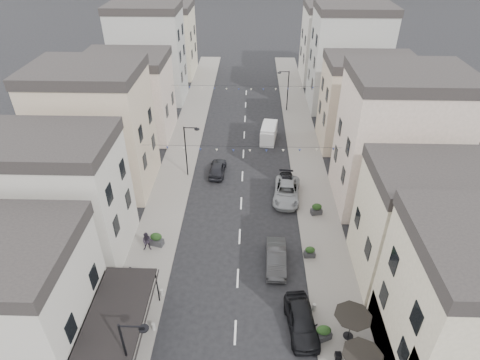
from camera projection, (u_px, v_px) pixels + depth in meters
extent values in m
cube|color=slate|center=(183.00, 149.00, 49.79)|extent=(4.00, 76.00, 0.12)
cube|color=slate|center=(304.00, 150.00, 49.42)|extent=(4.00, 76.00, 0.12)
cube|color=black|center=(117.00, 312.00, 25.59)|extent=(3.60, 7.50, 0.15)
cube|color=black|center=(146.00, 318.00, 25.82)|extent=(0.34, 7.50, 0.99)
cylinder|color=black|center=(157.00, 287.00, 29.35)|extent=(0.10, 0.10, 3.20)
cube|color=beige|center=(59.00, 203.00, 32.25)|extent=(10.00, 7.00, 10.00)
cube|color=#262323|center=(40.00, 142.00, 29.20)|extent=(10.20, 7.14, 1.00)
cube|color=#B9A98B|center=(97.00, 135.00, 40.01)|extent=(10.00, 8.00, 12.00)
cube|color=#262323|center=(83.00, 71.00, 36.41)|extent=(10.20, 8.16, 1.00)
cube|color=#B5A492|center=(130.00, 100.00, 50.69)|extent=(10.00, 8.00, 9.50)
cube|color=#262323|center=(123.00, 58.00, 47.77)|extent=(10.20, 8.16, 1.00)
cube|color=#A3A39E|center=(149.00, 58.00, 59.70)|extent=(10.00, 7.00, 13.00)
cube|color=#262323|center=(143.00, 7.00, 55.81)|extent=(10.20, 7.14, 1.00)
cube|color=#B9AF93|center=(165.00, 43.00, 70.23)|extent=(10.00, 9.00, 11.00)
cube|color=#262323|center=(161.00, 6.00, 66.90)|extent=(10.20, 9.18, 1.00)
cube|color=#B9AF93|center=(430.00, 231.00, 30.14)|extent=(10.00, 7.00, 9.00)
cube|color=#262323|center=(450.00, 175.00, 27.37)|extent=(10.20, 7.14, 1.00)
cube|color=#B5A492|center=(396.00, 146.00, 37.49)|extent=(10.00, 8.00, 12.50)
cube|color=#262323|center=(414.00, 76.00, 33.75)|extent=(10.20, 8.16, 1.00)
cube|color=#B9A98B|center=(365.00, 107.00, 48.16)|extent=(10.00, 7.00, 10.00)
cube|color=#262323|center=(373.00, 62.00, 45.11)|extent=(10.20, 7.14, 1.00)
cube|color=#A3A39E|center=(347.00, 62.00, 57.17)|extent=(10.00, 8.00, 13.50)
cube|color=#262323|center=(356.00, 8.00, 53.15)|extent=(10.20, 8.16, 1.00)
cube|color=beige|center=(333.00, 46.00, 67.71)|extent=(10.00, 9.00, 11.50)
cube|color=#262323|center=(338.00, 6.00, 64.24)|extent=(10.20, 9.18, 1.00)
cone|color=black|center=(362.00, 358.00, 23.84)|extent=(2.50, 2.50, 0.55)
cylinder|color=black|center=(350.00, 329.00, 26.78)|extent=(0.06, 0.06, 2.30)
cone|color=black|center=(352.00, 318.00, 26.17)|extent=(2.50, 2.50, 0.55)
cylinder|color=black|center=(348.00, 336.00, 27.22)|extent=(0.70, 0.70, 0.04)
cylinder|color=black|center=(127.00, 358.00, 23.17)|extent=(0.14, 0.14, 6.00)
cylinder|color=black|center=(131.00, 326.00, 21.55)|extent=(1.40, 0.10, 0.10)
cylinder|color=black|center=(144.00, 329.00, 21.61)|extent=(0.56, 0.56, 0.08)
cylinder|color=black|center=(186.00, 152.00, 43.13)|extent=(0.14, 0.14, 6.00)
cylinder|color=black|center=(191.00, 128.00, 41.51)|extent=(1.40, 0.10, 0.10)
cylinder|color=black|center=(197.00, 129.00, 41.57)|extent=(0.56, 0.56, 0.08)
cylinder|color=black|center=(288.00, 91.00, 57.80)|extent=(0.14, 0.14, 6.00)
cylinder|color=black|center=(284.00, 72.00, 56.21)|extent=(1.40, 0.10, 0.10)
cylinder|color=black|center=(279.00, 73.00, 56.31)|extent=(0.56, 0.56, 0.08)
cylinder|color=gray|center=(154.00, 327.00, 27.92)|extent=(0.26, 0.26, 0.60)
cylinder|color=gray|center=(162.00, 293.00, 30.41)|extent=(0.26, 0.26, 0.60)
cylinder|color=gray|center=(314.00, 307.00, 29.30)|extent=(0.26, 0.26, 0.60)
cylinder|color=black|center=(242.00, 146.00, 37.99)|extent=(19.00, 0.02, 0.02)
cone|color=beige|center=(151.00, 147.00, 38.31)|extent=(0.28, 0.28, 0.24)
cone|color=navy|center=(167.00, 148.00, 38.32)|extent=(0.28, 0.28, 0.24)
cone|color=beige|center=(184.00, 149.00, 38.32)|extent=(0.28, 0.28, 0.24)
cone|color=navy|center=(200.00, 150.00, 38.32)|extent=(0.28, 0.28, 0.24)
cone|color=beige|center=(217.00, 150.00, 38.31)|extent=(0.28, 0.28, 0.24)
cone|color=navy|center=(233.00, 151.00, 38.28)|extent=(0.28, 0.28, 0.24)
cone|color=beige|center=(250.00, 151.00, 38.24)|extent=(0.28, 0.28, 0.24)
cone|color=navy|center=(266.00, 151.00, 38.19)|extent=(0.28, 0.28, 0.24)
cone|color=beige|center=(283.00, 151.00, 38.12)|extent=(0.28, 0.28, 0.24)
cone|color=navy|center=(300.00, 150.00, 38.05)|extent=(0.28, 0.28, 0.24)
cone|color=beige|center=(317.00, 150.00, 37.96)|extent=(0.28, 0.28, 0.24)
cone|color=navy|center=(333.00, 149.00, 37.88)|extent=(0.28, 0.28, 0.24)
cylinder|color=black|center=(245.00, 86.00, 51.30)|extent=(19.00, 0.02, 0.02)
cone|color=beige|center=(177.00, 87.00, 51.62)|extent=(0.28, 0.28, 0.24)
cone|color=navy|center=(190.00, 87.00, 51.63)|extent=(0.28, 0.28, 0.24)
cone|color=beige|center=(202.00, 88.00, 51.63)|extent=(0.28, 0.28, 0.24)
cone|color=navy|center=(214.00, 89.00, 51.63)|extent=(0.28, 0.28, 0.24)
cone|color=beige|center=(226.00, 89.00, 51.61)|extent=(0.28, 0.28, 0.24)
cone|color=navy|center=(239.00, 89.00, 51.59)|extent=(0.28, 0.28, 0.24)
cone|color=beige|center=(251.00, 90.00, 51.55)|extent=(0.28, 0.28, 0.24)
cone|color=navy|center=(263.00, 90.00, 51.49)|extent=(0.28, 0.28, 0.24)
cone|color=beige|center=(276.00, 89.00, 51.43)|extent=(0.28, 0.28, 0.24)
cone|color=navy|center=(288.00, 89.00, 51.35)|extent=(0.28, 0.28, 0.24)
cone|color=beige|center=(300.00, 89.00, 51.27)|extent=(0.28, 0.28, 0.24)
cone|color=navy|center=(313.00, 88.00, 51.18)|extent=(0.28, 0.28, 0.24)
imported|color=black|center=(301.00, 321.00, 27.85)|extent=(2.44, 5.01, 1.65)
imported|color=#2E2E30|center=(276.00, 258.00, 33.00)|extent=(1.72, 4.62, 1.51)
imported|color=gray|center=(287.00, 192.00, 40.81)|extent=(3.17, 5.83, 1.55)
imported|color=black|center=(286.00, 185.00, 42.01)|extent=(2.18, 4.55, 1.28)
imported|color=black|center=(217.00, 168.00, 44.70)|extent=(1.92, 4.29, 1.43)
cube|color=silver|center=(269.00, 133.00, 51.39)|extent=(2.37, 4.68, 1.87)
cube|color=silver|center=(269.00, 128.00, 50.39)|extent=(2.12, 3.19, 0.47)
cylinder|color=black|center=(261.00, 143.00, 50.45)|extent=(0.32, 0.68, 0.65)
cylinder|color=black|center=(273.00, 144.00, 50.24)|extent=(0.32, 0.68, 0.65)
cylinder|color=black|center=(264.00, 131.00, 53.21)|extent=(0.32, 0.68, 0.65)
cylinder|color=black|center=(276.00, 132.00, 53.00)|extent=(0.32, 0.68, 0.65)
imported|color=black|center=(132.00, 277.00, 30.94)|extent=(0.74, 0.56, 1.83)
imported|color=#27202B|center=(147.00, 242.00, 34.24)|extent=(0.93, 0.75, 1.83)
cube|color=#29292B|center=(127.00, 289.00, 30.78)|extent=(0.89, 0.50, 0.44)
ellipsoid|color=black|center=(126.00, 285.00, 30.51)|extent=(0.78, 0.50, 0.57)
cube|color=#313134|center=(157.00, 242.00, 35.11)|extent=(1.28, 0.92, 0.57)
ellipsoid|color=black|center=(156.00, 237.00, 34.76)|extent=(1.01, 0.64, 0.74)
cube|color=#2A2A2C|center=(323.00, 336.00, 27.32)|extent=(1.28, 1.03, 0.56)
ellipsoid|color=black|center=(324.00, 330.00, 26.98)|extent=(0.99, 0.63, 0.72)
cube|color=#2C2D2F|center=(309.00, 254.00, 33.92)|extent=(0.97, 0.57, 0.47)
ellipsoid|color=black|center=(310.00, 250.00, 33.64)|extent=(0.83, 0.53, 0.60)
cube|color=#2B2B2E|center=(316.00, 212.00, 38.74)|extent=(1.17, 0.82, 0.53)
ellipsoid|color=black|center=(317.00, 207.00, 38.42)|extent=(0.93, 0.59, 0.68)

